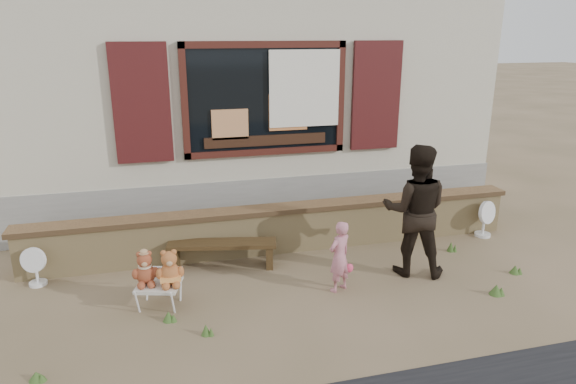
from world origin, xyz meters
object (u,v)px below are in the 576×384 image
object	(u,v)px
child	(339,257)
adult	(415,211)
teddy_bear_right	(170,267)
bench	(222,249)
teddy_bear_left	(145,267)
folding_chair	(159,286)

from	to	relation	value
child	adult	size ratio (longest dim) A/B	0.52
teddy_bear_right	adult	xyz separation A→B (m)	(3.08, 0.12, 0.35)
bench	teddy_bear_right	xyz separation A→B (m)	(-0.70, -0.88, 0.24)
teddy_bear_left	adult	bearing A→B (deg)	17.16
bench	adult	bearing A→B (deg)	-6.06
teddy_bear_right	adult	size ratio (longest dim) A/B	0.25
teddy_bear_left	adult	world-z (taller)	adult
folding_chair	child	size ratio (longest dim) A/B	0.64
adult	folding_chair	bearing A→B (deg)	25.84
folding_chair	child	bearing A→B (deg)	12.48
teddy_bear_left	adult	size ratio (longest dim) A/B	0.24
folding_chair	teddy_bear_right	size ratio (longest dim) A/B	1.34
child	bench	bearing A→B (deg)	-64.63
teddy_bear_left	teddy_bear_right	size ratio (longest dim) A/B	0.95
teddy_bear_right	adult	world-z (taller)	adult
bench	adult	distance (m)	2.56
folding_chair	teddy_bear_left	distance (m)	0.27
teddy_bear_right	child	bearing A→B (deg)	13.35
teddy_bear_left	bench	bearing A→B (deg)	55.99
folding_chair	teddy_bear_left	world-z (taller)	teddy_bear_left
teddy_bear_right	child	world-z (taller)	child
adult	bench	bearing A→B (deg)	6.63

